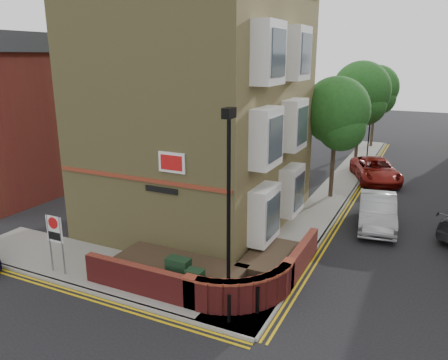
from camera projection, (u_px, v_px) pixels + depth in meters
ground at (166, 315)px, 13.65m from camera, size 120.00×120.00×0.00m
pavement_corner at (109, 270)px, 16.40m from camera, size 13.00×3.00×0.12m
pavement_main at (338, 188)px, 26.64m from camera, size 2.00×32.00×0.12m
kerb_side at (80, 289)px, 15.10m from camera, size 13.00×0.15×0.12m
kerb_main_near at (354, 190)px, 26.23m from camera, size 0.15×32.00×0.12m
yellow_lines_side at (75, 293)px, 14.90m from camera, size 13.00×0.28×0.01m
yellow_lines_main at (359, 191)px, 26.14m from camera, size 0.28×32.00×0.01m
corner_building at (204, 92)px, 20.06m from camera, size 8.95×10.40×13.60m
garden_wall at (204, 280)px, 15.81m from camera, size 6.80×6.00×1.20m
lamppost at (229, 211)px, 13.10m from camera, size 0.25×0.50×6.30m
utility_cabinet_large at (179, 275)px, 14.70m from camera, size 0.80×0.45×1.20m
utility_cabinet_small at (195, 285)px, 14.12m from camera, size 0.55×0.40×1.10m
bollard_near at (229, 308)px, 13.00m from camera, size 0.11×0.11×0.90m
bollard_far at (258, 300)px, 13.44m from camera, size 0.11×0.11×0.90m
zone_sign at (55, 234)px, 15.72m from camera, size 0.72×0.07×2.20m
side_building at (23, 114)px, 25.61m from camera, size 6.40×10.40×9.00m
tree_near at (336, 116)px, 23.68m from camera, size 3.64×3.65×6.70m
tree_mid at (361, 95)px, 30.47m from camera, size 4.03×4.03×7.42m
tree_far at (376, 91)px, 37.47m from camera, size 3.81×3.81×7.00m
traffic_light_assembly at (370, 124)px, 33.52m from camera, size 0.20×0.16×4.20m
silver_car_near at (377, 211)px, 20.58m from camera, size 2.26×4.84×1.53m
red_car_main at (375, 170)px, 28.12m from camera, size 4.15×5.79×1.46m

